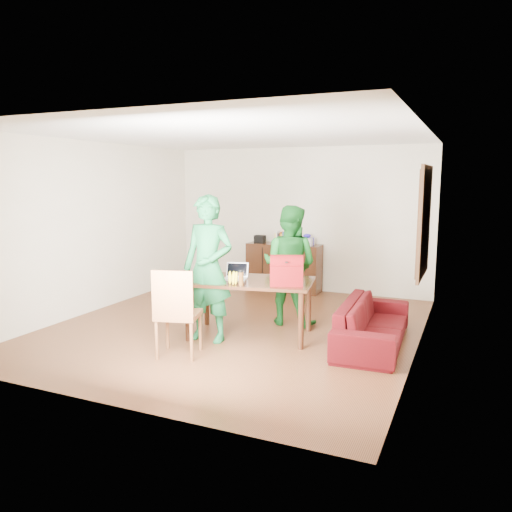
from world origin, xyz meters
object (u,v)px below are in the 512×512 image
at_px(red_bag, 287,273).
at_px(person_far, 289,265).
at_px(laptop, 235,276).
at_px(bottle, 241,278).
at_px(person_near, 208,269).
at_px(sofa, 373,323).
at_px(chair, 178,330).
at_px(table, 250,287).

bearing_deg(red_bag, person_far, 87.88).
height_order(laptop, bottle, laptop).
xyz_separation_m(person_near, sofa, (2.02, 0.68, -0.68)).
xyz_separation_m(chair, person_near, (0.04, 0.67, 0.64)).
bearing_deg(sofa, person_near, 105.90).
relative_size(chair, bottle, 5.66).
distance_m(person_far, bottle, 1.15).
height_order(chair, sofa, chair).
relative_size(chair, person_far, 0.62).
bearing_deg(laptop, red_bag, -18.90).
bearing_deg(table, person_near, -150.08).
bearing_deg(table, sofa, 0.23).
bearing_deg(table, bottle, -95.16).
xyz_separation_m(chair, laptop, (0.28, 1.00, 0.50)).
xyz_separation_m(person_near, laptop, (0.23, 0.32, -0.14)).
xyz_separation_m(chair, person_far, (0.75, 1.82, 0.56)).
distance_m(laptop, sofa, 1.90).
bearing_deg(chair, bottle, 38.45).
bearing_deg(bottle, sofa, 22.84).
height_order(bottle, sofa, bottle).
bearing_deg(bottle, person_near, -177.51).
xyz_separation_m(person_near, person_far, (0.71, 1.14, -0.09)).
xyz_separation_m(laptop, bottle, (0.23, -0.30, 0.05)).
distance_m(bottle, sofa, 1.79).
xyz_separation_m(person_far, laptop, (-0.48, -0.82, -0.05)).
bearing_deg(bottle, chair, -126.17).
relative_size(laptop, red_bag, 0.82).
bearing_deg(person_near, laptop, 53.70).
bearing_deg(person_near, bottle, 2.16).
bearing_deg(laptop, bottle, -66.51).
relative_size(chair, laptop, 3.16).
height_order(person_far, laptop, person_far).
bearing_deg(person_near, person_far, 57.78).
distance_m(chair, laptop, 1.15).
distance_m(table, laptop, 0.25).
xyz_separation_m(red_bag, sofa, (1.03, 0.42, -0.65)).
bearing_deg(person_far, red_bag, 111.53).
distance_m(person_near, sofa, 2.24).
bearing_deg(person_far, chair, 71.38).
relative_size(red_bag, sofa, 0.22).
xyz_separation_m(person_far, red_bag, (0.28, -0.89, 0.06)).
xyz_separation_m(chair, sofa, (2.06, 1.35, -0.03)).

